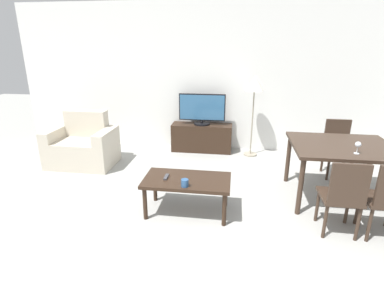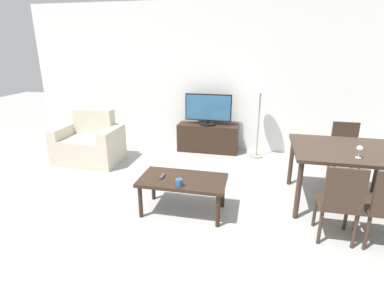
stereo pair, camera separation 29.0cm
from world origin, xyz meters
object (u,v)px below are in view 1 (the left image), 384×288
tv_stand (202,138)px  cup_white_near (185,183)px  dining_table (342,151)px  wine_glass_left (358,145)px  armchair (83,146)px  tv (202,109)px  coffee_table (187,183)px  remote_primary (166,177)px  dining_chair_far (337,145)px  dining_chair_near (343,195)px  floor_lamp (255,88)px

tv_stand → cup_white_near: size_ratio=13.01×
dining_table → wine_glass_left: size_ratio=8.49×
armchair → cup_white_near: (2.00, -1.47, 0.17)m
tv → coffee_table: size_ratio=0.83×
dining_table → remote_primary: size_ratio=8.27×
cup_white_near → tv: bearing=92.1°
coffee_table → dining_table: 2.01m
dining_chair_far → cup_white_near: dining_chair_far is taller
tv → dining_table: 2.56m
tv → remote_primary: tv is taller
dining_table → remote_primary: 2.24m
tv → dining_table: size_ratio=0.69×
cup_white_near → wine_glass_left: 2.03m
dining_chair_near → cup_white_near: bearing=179.5°
armchair → coffee_table: armchair is taller
tv_stand → cup_white_near: bearing=-87.9°
dining_chair_far → wine_glass_left: 1.21m
armchair → coffee_table: (1.99, -1.27, 0.07)m
cup_white_near → remote_primary: bearing=142.7°
coffee_table → floor_lamp: (0.84, 2.13, 0.85)m
dining_chair_near → dining_chair_far: size_ratio=1.00×
wine_glass_left → tv_stand: bearing=136.2°
wine_glass_left → cup_white_near: bearing=-165.4°
tv → floor_lamp: (0.92, -0.11, 0.43)m
dining_table → dining_chair_near: (-0.22, -0.83, -0.19)m
floor_lamp → wine_glass_left: (1.10, -1.83, -0.38)m
wine_glass_left → floor_lamp: bearing=121.0°
tv → floor_lamp: floor_lamp is taller
armchair → dining_chair_far: (4.10, 0.17, 0.16)m
wine_glass_left → dining_chair_near: bearing=-117.0°
tv_stand → dining_table: (1.97, -1.62, 0.41)m
dining_chair_near → remote_primary: 1.94m
dining_chair_near → cup_white_near: size_ratio=9.97×
dining_chair_near → remote_primary: size_ratio=5.76×
tv → cup_white_near: 2.46m
dining_table → wine_glass_left: 0.37m
dining_table → dining_chair_far: size_ratio=1.44×
remote_primary → tv: bearing=85.6°
tv_stand → remote_primary: bearing=-94.4°
tv_stand → wine_glass_left: wine_glass_left is taller
armchair → coffee_table: 2.37m
dining_chair_near → floor_lamp: floor_lamp is taller
tv_stand → dining_table: 2.59m
cup_white_near → wine_glass_left: bearing=14.6°
tv → remote_primary: bearing=-94.4°
dining_table → remote_primary: (-2.14, -0.62, -0.22)m
armchair → wine_glass_left: (3.93, -0.97, 0.54)m
armchair → floor_lamp: 3.10m
dining_chair_near → floor_lamp: bearing=109.6°
armchair → wine_glass_left: size_ratio=7.37×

